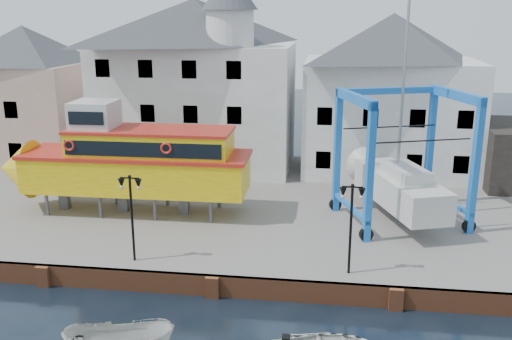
# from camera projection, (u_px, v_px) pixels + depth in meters

# --- Properties ---
(ground) EXTENTS (140.00, 140.00, 0.00)m
(ground) POSITION_uv_depth(u_px,v_px,m) (213.00, 297.00, 25.54)
(ground) COLOR black
(ground) RESTS_ON ground
(hardstanding) EXTENTS (44.00, 22.00, 1.00)m
(hardstanding) POSITION_uv_depth(u_px,v_px,m) (249.00, 206.00, 35.89)
(hardstanding) COLOR #6A625B
(hardstanding) RESTS_ON ground
(quay_wall) EXTENTS (44.00, 0.47, 1.00)m
(quay_wall) POSITION_uv_depth(u_px,v_px,m) (213.00, 286.00, 25.50)
(quay_wall) COLOR brown
(quay_wall) RESTS_ON ground
(building_pink) EXTENTS (8.00, 7.00, 10.30)m
(building_pink) POSITION_uv_depth(u_px,v_px,m) (29.00, 95.00, 43.38)
(building_pink) COLOR tan
(building_pink) RESTS_ON hardstanding
(building_white_main) EXTENTS (14.00, 8.30, 14.00)m
(building_white_main) POSITION_uv_depth(u_px,v_px,m) (198.00, 81.00, 41.72)
(building_white_main) COLOR silver
(building_white_main) RESTS_ON hardstanding
(building_white_right) EXTENTS (12.00, 8.00, 11.20)m
(building_white_right) POSITION_uv_depth(u_px,v_px,m) (390.00, 94.00, 40.69)
(building_white_right) COLOR silver
(building_white_right) RESTS_ON hardstanding
(lamp_post_left) EXTENTS (1.12, 0.32, 4.20)m
(lamp_post_left) POSITION_uv_depth(u_px,v_px,m) (131.00, 196.00, 26.07)
(lamp_post_left) COLOR black
(lamp_post_left) RESTS_ON hardstanding
(lamp_post_right) EXTENTS (1.12, 0.32, 4.20)m
(lamp_post_right) POSITION_uv_depth(u_px,v_px,m) (352.00, 206.00, 24.76)
(lamp_post_right) COLOR black
(lamp_post_right) RESTS_ON hardstanding
(tour_boat) EXTENTS (14.89, 3.73, 6.47)m
(tour_boat) POSITION_uv_depth(u_px,v_px,m) (122.00, 161.00, 32.69)
(tour_boat) COLOR #59595E
(tour_boat) RESTS_ON hardstanding
(travel_lift) EXTENTS (7.79, 9.46, 13.91)m
(travel_lift) POSITION_uv_depth(u_px,v_px,m) (394.00, 177.00, 32.11)
(travel_lift) COLOR blue
(travel_lift) RESTS_ON hardstanding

